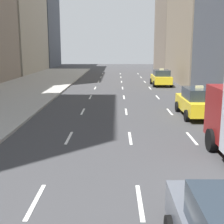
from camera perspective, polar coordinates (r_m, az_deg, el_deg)
name	(u,v)px	position (r m, az deg, el deg)	size (l,w,h in m)	color
sidewalk_left	(13,94)	(28.41, -17.63, 3.10)	(8.00, 66.00, 0.15)	#ADAAA3
lane_markings	(125,103)	(23.03, 2.37, 1.57)	(5.72, 56.00, 0.01)	white
taxi_lead	(198,102)	(19.20, 15.39, 1.78)	(2.02, 4.40, 1.87)	yellow
taxi_second	(161,78)	(34.25, 8.97, 6.23)	(2.02, 4.40, 1.87)	yellow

